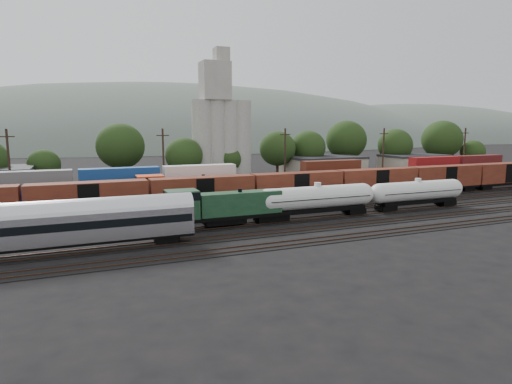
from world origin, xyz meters
name	(u,v)px	position (x,y,z in m)	size (l,w,h in m)	color
ground	(277,214)	(0.00, 0.00, 0.00)	(600.00, 600.00, 0.00)	black
tracks	(277,213)	(0.00, 0.00, 0.05)	(180.00, 33.20, 0.20)	black
green_locomotive	(217,207)	(-10.55, -5.00, 2.63)	(17.46, 3.08, 4.62)	black
tank_car_a	(317,199)	(3.60, -5.00, 2.74)	(17.63, 3.16, 4.62)	silver
tank_car_b	(417,192)	(20.85, -5.00, 2.63)	(16.84, 3.01, 4.41)	silver
passenger_coach	(78,222)	(-26.24, -10.00, 3.15)	(22.58, 2.79, 5.13)	silver
orange_locomotive	(183,190)	(-11.38, 10.00, 2.76)	(19.48, 3.25, 4.87)	black
boxcar_string	(203,191)	(-9.53, 5.00, 3.12)	(138.20, 2.90, 4.20)	black
container_wall	(222,183)	(-3.51, 15.00, 2.76)	(160.00, 2.60, 5.80)	black
grain_silo	(221,132)	(3.28, 36.00, 11.26)	(13.40, 5.00, 29.00)	#A29F94
industrial_sheds	(237,171)	(6.63, 35.25, 2.56)	(119.38, 17.26, 5.10)	#9E937F
tree_band	(212,148)	(1.69, 38.17, 7.66)	(159.43, 21.46, 14.31)	black
utility_poles	(228,159)	(0.00, 22.00, 6.21)	(122.20, 0.36, 12.00)	black
distant_hills	(155,172)	(23.92, 260.00, -20.56)	(860.00, 286.00, 130.00)	#59665B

